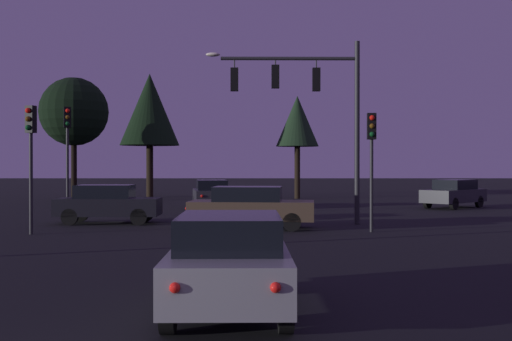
{
  "coord_description": "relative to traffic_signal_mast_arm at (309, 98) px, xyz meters",
  "views": [
    {
      "loc": [
        1.83,
        -5.56,
        2.28
      ],
      "look_at": [
        1.88,
        20.12,
        2.08
      ],
      "focal_mm": 44.84,
      "sensor_mm": 36.0,
      "label": 1
    }
  ],
  "objects": [
    {
      "name": "tree_left_far",
      "position": [
        -13.63,
        15.57,
        0.76
      ],
      "size": [
        4.32,
        4.32,
        7.85
      ],
      "color": "black",
      "rests_on": "ground"
    },
    {
      "name": "traffic_light_corner_right",
      "position": [
        -9.57,
        -3.69,
        -1.89
      ],
      "size": [
        0.36,
        0.39,
        4.26
      ],
      "color": "#232326",
      "rests_on": "ground"
    },
    {
      "name": "ground_plane",
      "position": [
        -3.94,
        5.27,
        -4.91
      ],
      "size": [
        168.0,
        168.0,
        0.0
      ],
      "primitive_type": "plane",
      "color": "black",
      "rests_on": "ground"
    },
    {
      "name": "traffic_light_corner_left",
      "position": [
        -10.32,
        2.99,
        -1.52
      ],
      "size": [
        0.36,
        0.39,
        4.83
      ],
      "color": "#232326",
      "rests_on": "ground"
    },
    {
      "name": "car_far_lane",
      "position": [
        -4.47,
        8.93,
        -4.12
      ],
      "size": [
        2.34,
        4.23,
        1.52
      ],
      "color": "#232328",
      "rests_on": "ground"
    },
    {
      "name": "car_crossing_right",
      "position": [
        -2.3,
        -1.74,
        -4.11
      ],
      "size": [
        4.67,
        2.27,
        1.52
      ],
      "color": "#473828",
      "rests_on": "ground"
    },
    {
      "name": "car_nearside_lane",
      "position": [
        -2.52,
        -14.86,
        -4.12
      ],
      "size": [
        1.85,
        4.18,
        1.52
      ],
      "color": "gray",
      "rests_on": "ground"
    },
    {
      "name": "tree_behind_sign",
      "position": [
        0.74,
        19.09,
        0.36
      ],
      "size": [
        2.94,
        2.94,
        7.08
      ],
      "color": "black",
      "rests_on": "ground"
    },
    {
      "name": "car_parked_lot",
      "position": [
        8.53,
        9.44,
        -4.12
      ],
      "size": [
        4.15,
        4.08,
        1.52
      ],
      "color": "#232328",
      "rests_on": "ground"
    },
    {
      "name": "traffic_signal_mast_arm",
      "position": [
        0.0,
        0.0,
        0.0
      ],
      "size": [
        5.98,
        0.41,
        7.1
      ],
      "color": "#232326",
      "rests_on": "ground"
    },
    {
      "name": "car_crossing_left",
      "position": [
        -7.94,
        0.29,
        -4.12
      ],
      "size": [
        4.08,
        1.81,
        1.52
      ],
      "color": "black",
      "rests_on": "ground"
    },
    {
      "name": "tree_center_horizon",
      "position": [
        -9.73,
        20.99,
        1.35
      ],
      "size": [
        4.25,
        4.25,
        8.88
      ],
      "color": "black",
      "rests_on": "ground"
    },
    {
      "name": "traffic_light_median",
      "position": [
        1.85,
        -2.96,
        -2.01
      ],
      "size": [
        0.31,
        0.36,
        4.08
      ],
      "color": "#232326",
      "rests_on": "ground"
    }
  ]
}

